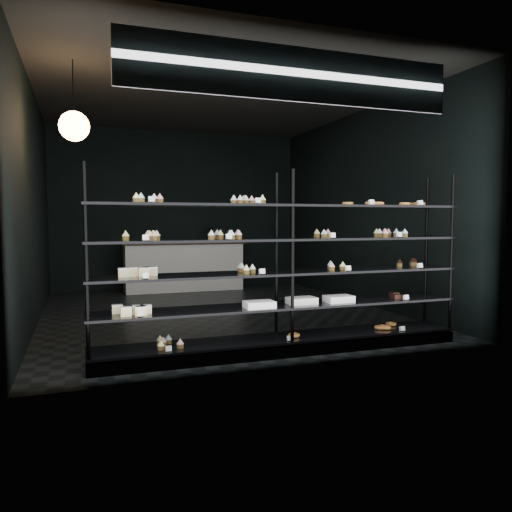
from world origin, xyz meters
TOP-DOWN VIEW (x-y plane):
  - room at (0.00, 0.00)m, footprint 5.01×6.01m
  - display_shelf at (0.06, -2.45)m, footprint 4.00×0.50m
  - signage at (0.00, -2.93)m, footprint 3.30×0.05m
  - pendant_lamp at (-1.96, -1.24)m, footprint 0.33×0.33m
  - service_counter at (0.01, 2.50)m, footprint 2.38×0.65m

SIDE VIEW (x-z plane):
  - service_counter at x=0.01m, z-range -0.11..1.12m
  - display_shelf at x=0.06m, z-range -0.33..1.58m
  - room at x=0.00m, z-range 0.00..3.20m
  - pendant_lamp at x=-1.96m, z-range 2.00..2.90m
  - signage at x=0.00m, z-range 2.50..3.00m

